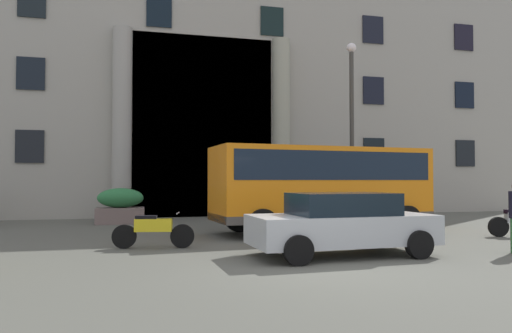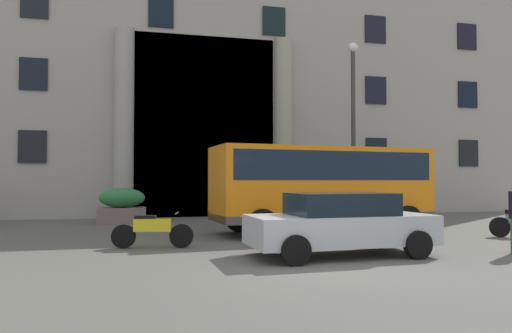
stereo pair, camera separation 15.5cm
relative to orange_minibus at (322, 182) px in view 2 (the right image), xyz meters
The scene contains 9 objects.
ground_plane 6.20m from the orange_minibus, 112.63° to the right, with size 80.00×64.00×0.12m, color #525249.
office_building_facade 13.39m from the orange_minibus, 100.86° to the left, with size 33.86×9.68×14.37m.
orange_minibus is the anchor object (origin of this frame).
bus_stop_sign 5.18m from the orange_minibus, 23.97° to the left, with size 0.44×0.08×2.42m.
hedge_planter_entrance_right 5.26m from the orange_minibus, 71.95° to the left, with size 1.56×0.76×1.40m.
hedge_planter_far_west 8.19m from the orange_minibus, 143.35° to the left, with size 1.84×0.98×1.40m.
parked_compact_extra 4.62m from the orange_minibus, 105.89° to the right, with size 4.25×2.11×1.42m.
motorcycle_far_end 5.97m from the orange_minibus, 157.98° to the right, with size 2.03×0.62×0.89m.
lamppost_plaza_centre 5.09m from the orange_minibus, 51.60° to the left, with size 0.40×0.40×7.39m.
Camera 2 is at (-3.17, -8.66, 1.71)m, focal length 32.47 mm.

